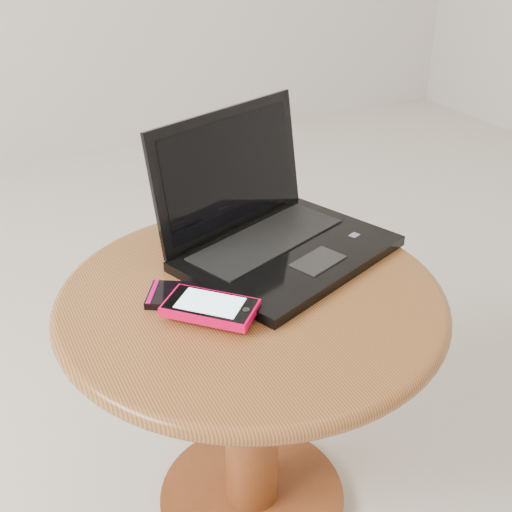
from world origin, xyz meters
name	(u,v)px	position (x,y,z in m)	size (l,w,h in m)	color
table	(251,344)	(0.01, 0.07, 0.35)	(0.57, 0.57, 0.45)	#643111
laptop	(271,229)	(0.09, 0.16, 0.49)	(0.39, 0.35, 0.21)	black
phone_black	(191,296)	(-0.07, 0.08, 0.46)	(0.14, 0.12, 0.01)	black
phone_pink	(210,307)	(-0.07, 0.03, 0.47)	(0.13, 0.13, 0.01)	#F50342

